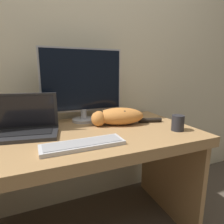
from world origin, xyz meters
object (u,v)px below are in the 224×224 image
laptop (26,127)px  monitor (83,84)px  external_keyboard (83,144)px  cat (118,116)px  coffee_mug (178,123)px

laptop → monitor: bearing=34.0°
external_keyboard → cat: size_ratio=0.81×
monitor → external_keyboard: size_ratio=1.41×
external_keyboard → monitor: bearing=74.4°
cat → coffee_mug: 0.39m
external_keyboard → coffee_mug: bearing=1.4°
laptop → cat: size_ratio=0.76×
laptop → coffee_mug: laptop is taller
external_keyboard → coffee_mug: size_ratio=4.25×
cat → coffee_mug: bearing=-27.0°
laptop → external_keyboard: laptop is taller
external_keyboard → laptop: bearing=130.8°
monitor → cat: bearing=-43.2°
laptop → coffee_mug: bearing=-7.6°
external_keyboard → coffee_mug: coffee_mug is taller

